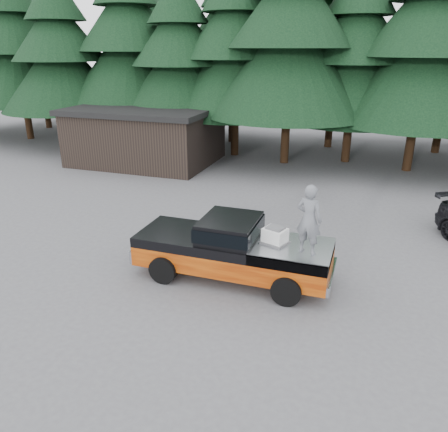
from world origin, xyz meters
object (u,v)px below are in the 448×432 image
(pickup_truck, at_px, (233,257))
(man_on_bed, at_px, (309,220))
(air_compressor, at_px, (275,236))
(utility_building, at_px, (146,134))

(pickup_truck, relative_size, man_on_bed, 3.07)
(air_compressor, height_order, man_on_bed, man_on_bed)
(pickup_truck, height_order, air_compressor, air_compressor)
(air_compressor, bearing_deg, man_on_bed, 0.90)
(pickup_truck, xyz_separation_m, utility_building, (-9.42, 12.07, 1.00))
(pickup_truck, height_order, utility_building, utility_building)
(utility_building, bearing_deg, air_compressor, -48.50)
(man_on_bed, bearing_deg, utility_building, -30.80)
(man_on_bed, bearing_deg, air_compressor, -2.52)
(air_compressor, height_order, utility_building, utility_building)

